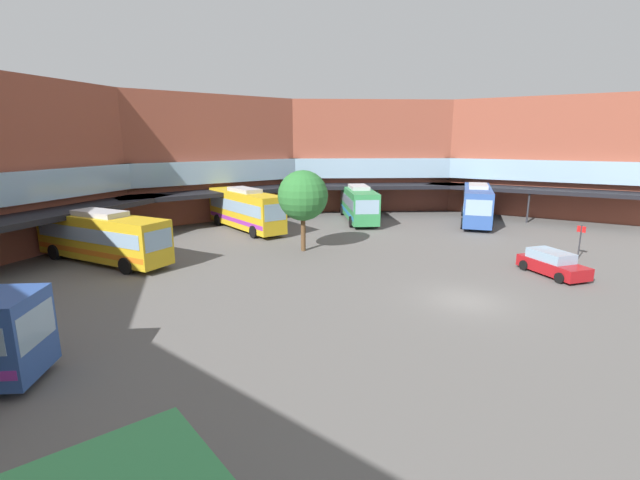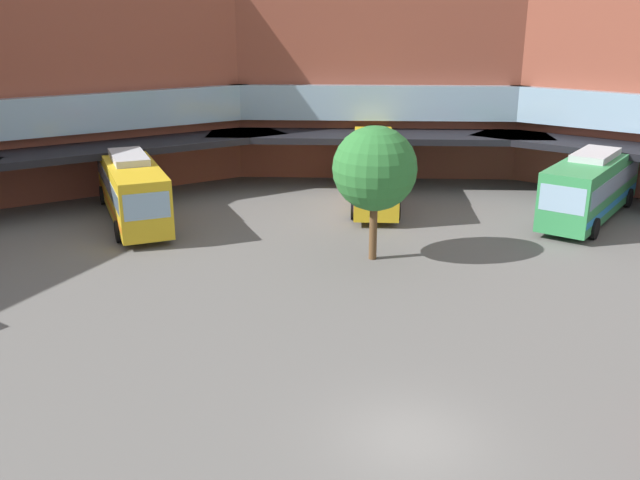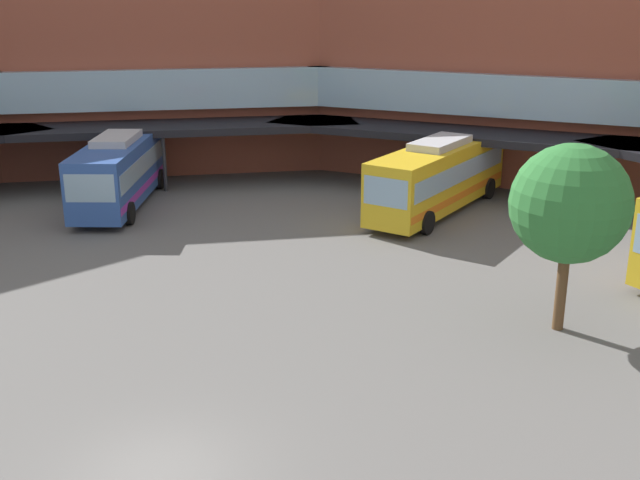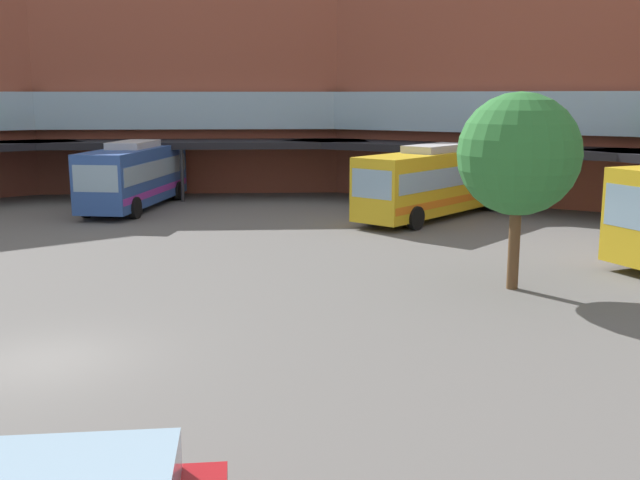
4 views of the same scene
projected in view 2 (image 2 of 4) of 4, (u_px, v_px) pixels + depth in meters
ground_plane at (411, 439)px, 18.76m from camera, size 116.43×116.43×0.00m
station_building at (276, 114)px, 33.59m from camera, size 73.97×46.51×12.92m
bus_0 at (131, 186)px, 37.64m from camera, size 3.95×11.27×3.67m
bus_1 at (592, 185)px, 37.83m from camera, size 9.76×8.73×3.75m
bus_4 at (374, 169)px, 41.03m from camera, size 5.57×11.18×3.99m
plaza_tree at (375, 169)px, 30.85m from camera, size 3.82×3.82×6.21m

